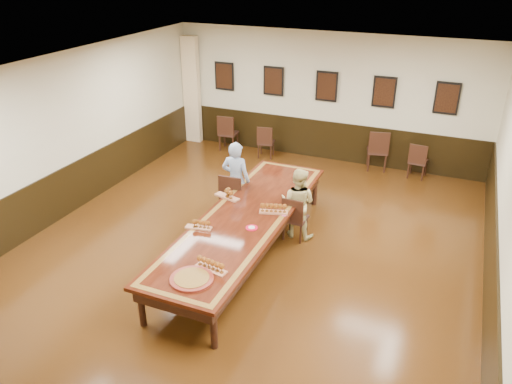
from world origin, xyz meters
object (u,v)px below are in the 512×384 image
at_px(person_man, 236,180).
at_px(person_woman, 298,203).
at_px(spare_chair_d, 418,160).
at_px(carved_platter, 192,279).
at_px(spare_chair_a, 228,132).
at_px(conference_table, 245,224).
at_px(spare_chair_c, 378,149).
at_px(chair_woman, 296,217).
at_px(chair_man, 234,196).
at_px(spare_chair_b, 266,141).

xyz_separation_m(person_man, person_woman, (1.39, -0.26, -0.11)).
relative_size(spare_chair_d, person_woman, 0.64).
xyz_separation_m(spare_chair_d, carved_platter, (-2.33, -6.63, 0.34)).
relative_size(spare_chair_a, person_woman, 0.71).
height_order(person_woman, conference_table, person_woman).
height_order(spare_chair_c, person_man, person_man).
height_order(chair_woman, spare_chair_a, spare_chair_a).
xyz_separation_m(spare_chair_c, person_woman, (-0.77, -3.81, 0.17)).
bearing_deg(chair_woman, chair_man, -8.69).
bearing_deg(spare_chair_d, spare_chair_c, -2.24).
relative_size(spare_chair_c, person_woman, 0.75).
distance_m(spare_chair_d, carved_platter, 7.04).
distance_m(chair_woman, carved_platter, 2.93).
bearing_deg(spare_chair_b, conference_table, 97.49).
relative_size(chair_woman, person_woman, 0.64).
distance_m(chair_man, spare_chair_d, 4.73).
height_order(spare_chair_b, carved_platter, spare_chair_b).
distance_m(spare_chair_b, spare_chair_d, 3.82).
bearing_deg(person_woman, spare_chair_a, -47.08).
height_order(chair_woman, carved_platter, chair_woman).
height_order(person_man, carved_platter, person_man).
distance_m(spare_chair_a, person_woman, 4.83).
bearing_deg(carved_platter, chair_woman, 78.80).
bearing_deg(chair_man, conference_table, 120.34).
bearing_deg(spare_chair_b, chair_man, 91.36).
bearing_deg(carved_platter, spare_chair_a, 111.77).
xyz_separation_m(chair_man, person_man, (-0.01, 0.11, 0.30)).
distance_m(chair_woman, spare_chair_a, 4.89).
xyz_separation_m(spare_chair_a, spare_chair_c, (3.96, 0.20, 0.02)).
bearing_deg(spare_chair_c, spare_chair_b, -7.61).
height_order(spare_chair_d, person_man, person_man).
bearing_deg(spare_chair_b, spare_chair_a, -15.19).
bearing_deg(carved_platter, spare_chair_b, 102.93).
relative_size(person_woman, carved_platter, 1.98).
relative_size(person_woman, conference_table, 0.27).
bearing_deg(carved_platter, chair_man, 104.68).
height_order(chair_woman, spare_chair_b, chair_woman).
bearing_deg(spare_chair_b, spare_chair_c, 176.18).
bearing_deg(spare_chair_c, person_woman, 64.81).
xyz_separation_m(spare_chair_b, carved_platter, (1.48, -6.46, 0.34)).
xyz_separation_m(spare_chair_b, person_man, (0.66, -3.25, 0.37)).
distance_m(chair_man, chair_woman, 1.40).
bearing_deg(carved_platter, conference_table, 92.25).
bearing_deg(person_man, person_woman, 166.41).
distance_m(person_woman, carved_platter, 3.00).
xyz_separation_m(person_man, conference_table, (0.74, -1.23, -0.19)).
height_order(chair_man, person_woman, person_woman).
relative_size(person_man, carved_platter, 2.31).
bearing_deg(person_woman, spare_chair_b, -58.20).
height_order(chair_woman, spare_chair_c, spare_chair_c).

